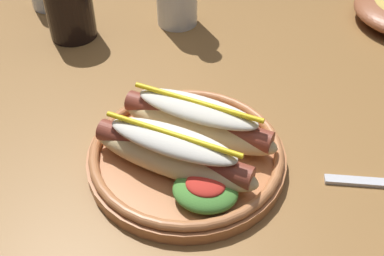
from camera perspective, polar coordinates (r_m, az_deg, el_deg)
name	(u,v)px	position (r m, az deg, el deg)	size (l,w,h in m)	color
dining_table	(209,119)	(0.78, 2.02, 1.08)	(1.25, 0.95, 0.74)	olive
hot_dog_plate	(187,148)	(0.56, -0.58, -2.45)	(0.24, 0.24, 0.08)	#B77042
soda_cup	(68,2)	(0.80, -14.58, 14.39)	(0.08, 0.08, 0.12)	black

